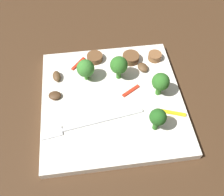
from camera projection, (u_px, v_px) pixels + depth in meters
The scene contains 16 objects.
ground_plane at pixel (112, 103), 0.48m from camera, with size 1.40×1.40×0.00m, color #422B19.
plate at pixel (112, 100), 0.47m from camera, with size 0.26×0.26×0.02m, color white.
fork at pixel (86, 125), 0.43m from camera, with size 0.18×0.04×0.00m.
broccoli_floret_0 at pixel (119, 66), 0.46m from camera, with size 0.03×0.03×0.05m.
broccoli_floret_1 at pixel (86, 69), 0.47m from camera, with size 0.03×0.03×0.05m.
broccoli_floret_2 at pixel (158, 118), 0.40m from camera, with size 0.03×0.03×0.05m.
broccoli_floret_3 at pixel (161, 83), 0.44m from camera, with size 0.03×0.03×0.05m.
sausage_slice_0 at pixel (95, 58), 0.51m from camera, with size 0.03×0.03×0.01m, color brown.
sausage_slice_1 at pixel (155, 56), 0.52m from camera, with size 0.03×0.03×0.01m, color brown.
sausage_slice_2 at pixel (131, 58), 0.51m from camera, with size 0.03×0.03×0.02m, color brown.
mushroom_0 at pixel (143, 67), 0.50m from camera, with size 0.02×0.02×0.01m, color brown.
mushroom_1 at pixel (57, 76), 0.49m from camera, with size 0.03×0.02×0.01m, color brown.
mushroom_2 at pixel (55, 95), 0.46m from camera, with size 0.02×0.02×0.01m, color #4C331E.
pepper_strip_0 at pixel (131, 91), 0.47m from camera, with size 0.04×0.01×0.00m, color red.
pepper_strip_1 at pixel (78, 64), 0.51m from camera, with size 0.04×0.01×0.00m, color red.
pepper_strip_2 at pixel (171, 113), 0.44m from camera, with size 0.05×0.01×0.00m, color yellow.
Camera 1 is at (0.03, 0.26, 0.40)m, focal length 39.89 mm.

